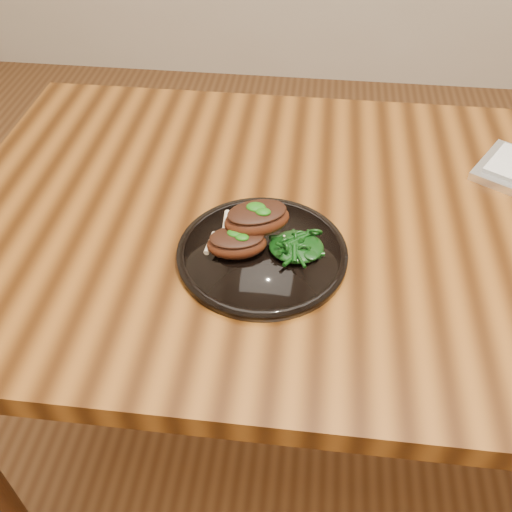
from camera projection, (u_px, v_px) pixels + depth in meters
The scene contains 6 objects.
desk at pixel (415, 259), 1.00m from camera, with size 1.60×0.80×0.75m.
plate at pixel (262, 253), 0.88m from camera, with size 0.26×0.26×0.02m.
lamb_chop_front at pixel (236, 243), 0.85m from camera, with size 0.10×0.08×0.04m.
lamb_chop_back at pixel (257, 218), 0.86m from camera, with size 0.12×0.10×0.05m.
herb_smear at pixel (246, 224), 0.91m from camera, with size 0.07×0.05×0.00m, color #0A4006.
greens_heap at pixel (296, 244), 0.86m from camera, with size 0.08×0.08×0.03m.
Camera 1 is at (-0.19, -0.74, 1.36)m, focal length 40.00 mm.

